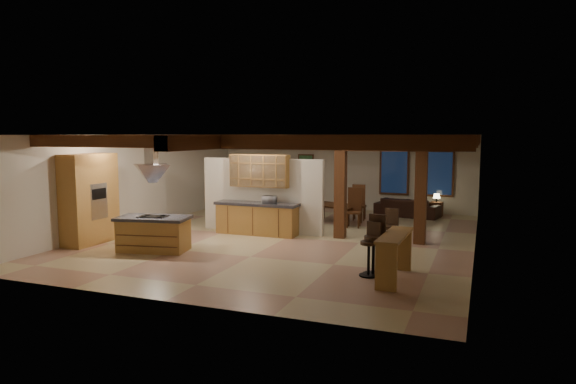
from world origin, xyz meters
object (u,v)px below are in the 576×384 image
object	(u,v)px
dining_table	(335,213)
bar_counter	(395,249)
kitchen_island	(154,233)
sofa	(407,207)

from	to	relation	value
dining_table	bar_counter	distance (m)	6.80
kitchen_island	sofa	distance (m)	9.36
sofa	bar_counter	xyz separation A→B (m)	(0.89, -8.23, 0.31)
bar_counter	sofa	bearing A→B (deg)	96.20
bar_counter	kitchen_island	bearing A→B (deg)	175.88
dining_table	sofa	distance (m)	2.97
kitchen_island	dining_table	size ratio (longest dim) A/B	1.13
dining_table	sofa	xyz separation A→B (m)	(2.08, 2.12, 0.03)
dining_table	bar_counter	bearing A→B (deg)	-44.57
dining_table	bar_counter	xyz separation A→B (m)	(2.97, -6.11, 0.33)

